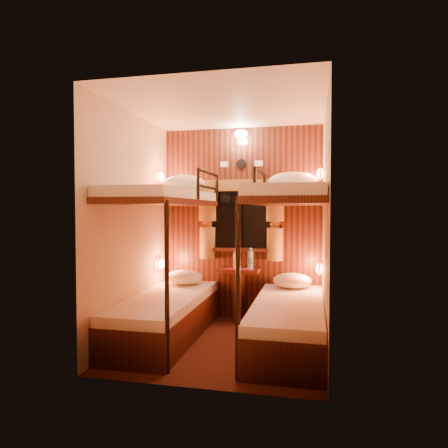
% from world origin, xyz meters
% --- Properties ---
extents(floor, '(2.10, 2.10, 0.00)m').
position_xyz_m(floor, '(0.00, 0.00, 0.00)').
color(floor, '#36140E').
rests_on(floor, ground).
extents(ceiling, '(2.10, 2.10, 0.00)m').
position_xyz_m(ceiling, '(0.00, 0.00, 2.40)').
color(ceiling, silver).
rests_on(ceiling, wall_back).
extents(wall_back, '(2.40, 0.00, 2.40)m').
position_xyz_m(wall_back, '(0.00, 1.05, 1.20)').
color(wall_back, '#C6B293').
rests_on(wall_back, floor).
extents(wall_front, '(2.40, 0.00, 2.40)m').
position_xyz_m(wall_front, '(0.00, -1.05, 1.20)').
color(wall_front, '#C6B293').
rests_on(wall_front, floor).
extents(wall_left, '(0.00, 2.40, 2.40)m').
position_xyz_m(wall_left, '(-1.00, 0.00, 1.20)').
color(wall_left, '#C6B293').
rests_on(wall_left, floor).
extents(wall_right, '(0.00, 2.40, 2.40)m').
position_xyz_m(wall_right, '(1.00, 0.00, 1.20)').
color(wall_right, '#C6B293').
rests_on(wall_right, floor).
extents(back_panel, '(2.00, 0.03, 2.40)m').
position_xyz_m(back_panel, '(0.00, 1.04, 1.20)').
color(back_panel, black).
rests_on(back_panel, floor).
extents(bunk_left, '(0.72, 1.90, 1.82)m').
position_xyz_m(bunk_left, '(-0.65, 0.07, 0.56)').
color(bunk_left, black).
rests_on(bunk_left, floor).
extents(bunk_right, '(0.72, 1.90, 1.82)m').
position_xyz_m(bunk_right, '(0.65, 0.07, 0.56)').
color(bunk_right, black).
rests_on(bunk_right, floor).
extents(window, '(1.00, 0.12, 0.79)m').
position_xyz_m(window, '(0.00, 1.00, 1.18)').
color(window, black).
rests_on(window, back_panel).
extents(curtains, '(1.10, 0.22, 1.00)m').
position_xyz_m(curtains, '(0.00, 0.97, 1.26)').
color(curtains, olive).
rests_on(curtains, back_panel).
extents(back_fixtures, '(0.54, 0.09, 0.48)m').
position_xyz_m(back_fixtures, '(0.00, 1.00, 2.25)').
color(back_fixtures, black).
rests_on(back_fixtures, back_panel).
extents(reading_lamps, '(2.00, 0.20, 1.25)m').
position_xyz_m(reading_lamps, '(-0.00, 0.70, 1.24)').
color(reading_lamps, orange).
rests_on(reading_lamps, wall_left).
extents(table, '(0.50, 0.34, 0.66)m').
position_xyz_m(table, '(0.00, 0.85, 0.41)').
color(table, '#5E1D15').
rests_on(table, floor).
extents(bottle_left, '(0.07, 0.07, 0.24)m').
position_xyz_m(bottle_left, '(-0.03, 0.82, 0.75)').
color(bottle_left, '#99BFE5').
rests_on(bottle_left, table).
extents(bottle_right, '(0.07, 0.07, 0.25)m').
position_xyz_m(bottle_right, '(0.14, 0.87, 0.76)').
color(bottle_right, '#99BFE5').
rests_on(bottle_right, table).
extents(sachet_a, '(0.09, 0.07, 0.01)m').
position_xyz_m(sachet_a, '(0.14, 0.85, 0.65)').
color(sachet_a, silver).
rests_on(sachet_a, table).
extents(sachet_b, '(0.08, 0.07, 0.01)m').
position_xyz_m(sachet_b, '(0.09, 0.84, 0.65)').
color(sachet_b, silver).
rests_on(sachet_b, table).
extents(pillow_lower_left, '(0.45, 0.32, 0.18)m').
position_xyz_m(pillow_lower_left, '(-0.65, 0.70, 0.54)').
color(pillow_lower_left, white).
rests_on(pillow_lower_left, bunk_left).
extents(pillow_lower_right, '(0.45, 0.32, 0.18)m').
position_xyz_m(pillow_lower_right, '(0.65, 0.76, 0.54)').
color(pillow_lower_right, white).
rests_on(pillow_lower_right, bunk_right).
extents(pillow_upper_left, '(0.53, 0.38, 0.21)m').
position_xyz_m(pillow_upper_left, '(-0.65, 0.70, 1.69)').
color(pillow_upper_left, white).
rests_on(pillow_upper_left, bunk_left).
extents(pillow_upper_right, '(0.57, 0.41, 0.22)m').
position_xyz_m(pillow_upper_right, '(0.65, 0.76, 1.70)').
color(pillow_upper_right, white).
rests_on(pillow_upper_right, bunk_right).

